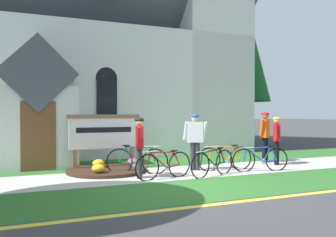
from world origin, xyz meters
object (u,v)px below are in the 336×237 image
bicycle_red (137,161)px  bicycle_orange (164,165)px  bicycle_yellow (225,158)px  bicycle_silver (213,163)px  cyclist_in_red_jersey (265,132)px  church_sign (104,133)px  bicycle_white (261,159)px  cyclist_in_blue_jersey (195,137)px  cyclist_in_white_jersey (277,137)px  roadside_conifer (247,54)px  cyclist_in_green_jersey (139,143)px

bicycle_red → bicycle_orange: size_ratio=0.98×
bicycle_orange → bicycle_yellow: size_ratio=0.96×
bicycle_orange → bicycle_yellow: bicycle_yellow is taller
bicycle_silver → cyclist_in_red_jersey: (2.97, 1.58, 0.70)m
church_sign → bicycle_white: bearing=-25.6°
bicycle_orange → bicycle_yellow: 2.26m
bicycle_orange → bicycle_silver: 1.41m
bicycle_white → cyclist_in_blue_jersey: bearing=153.7°
church_sign → bicycle_red: bearing=-58.8°
bicycle_yellow → bicycle_white: bearing=-30.1°
bicycle_yellow → cyclist_in_red_jersey: size_ratio=0.98×
bicycle_silver → cyclist_in_white_jersey: (2.97, 0.97, 0.57)m
bicycle_white → roadside_conifer: 12.25m
bicycle_silver → cyclist_in_red_jersey: cyclist_in_red_jersey is taller
cyclist_in_green_jersey → cyclist_in_red_jersey: size_ratio=0.91×
bicycle_silver → cyclist_in_white_jersey: cyclist_in_white_jersey is taller
bicycle_silver → bicycle_yellow: bicycle_silver is taller
bicycle_red → cyclist_in_white_jersey: size_ratio=1.02×
bicycle_white → roadside_conifer: bearing=57.6°
cyclist_in_green_jersey → church_sign: bearing=109.9°
bicycle_red → bicycle_yellow: bicycle_red is taller
cyclist_in_green_jersey → bicycle_red: bearing=80.9°
bicycle_orange → roadside_conifer: 14.03m
church_sign → bicycle_white: size_ratio=1.32×
cyclist_in_blue_jersey → roadside_conifer: bearing=47.9°
bicycle_yellow → roadside_conifer: size_ratio=0.21×
bicycle_white → bicycle_orange: size_ratio=1.01×
bicycle_red → cyclist_in_white_jersey: (4.87, -0.03, 0.55)m
cyclist_in_green_jersey → roadside_conifer: (9.65, 9.10, 4.48)m
bicycle_orange → roadside_conifer: roadside_conifer is taller
bicycle_yellow → cyclist_in_blue_jersey: (-0.85, 0.35, 0.65)m
bicycle_yellow → cyclist_in_white_jersey: cyclist_in_white_jersey is taller
bicycle_yellow → cyclist_in_blue_jersey: bearing=157.9°
bicycle_silver → roadside_conifer: (7.66, 9.55, 5.06)m
cyclist_in_white_jersey → cyclist_in_green_jersey: bearing=-174.0°
cyclist_in_blue_jersey → cyclist_in_white_jersey: bearing=-0.4°
bicycle_white → bicycle_silver: (-1.69, -0.13, 0.00)m
church_sign → cyclist_in_green_jersey: 1.86m
cyclist_in_white_jersey → cyclist_in_red_jersey: size_ratio=0.90×
church_sign → bicycle_white: 4.83m
bicycle_orange → cyclist_in_green_jersey: size_ratio=1.03×
bicycle_orange → cyclist_in_white_jersey: 4.50m
bicycle_silver → cyclist_in_blue_jersey: cyclist_in_blue_jersey is taller
church_sign → cyclist_in_red_jersey: bearing=-6.2°
bicycle_orange → cyclist_in_red_jersey: 4.67m
roadside_conifer → church_sign: bearing=-144.4°
cyclist_in_blue_jersey → roadside_conifer: (7.73, 8.55, 4.40)m
cyclist_in_green_jersey → cyclist_in_blue_jersey: (1.92, 0.55, 0.07)m
bicycle_silver → cyclist_in_white_jersey: 3.18m
bicycle_yellow → bicycle_orange: bearing=-166.2°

